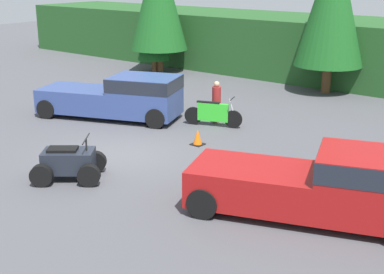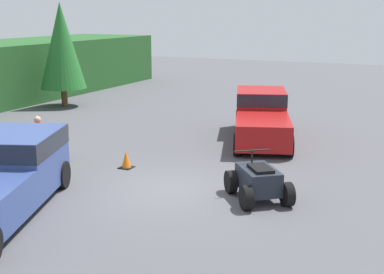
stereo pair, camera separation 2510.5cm
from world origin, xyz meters
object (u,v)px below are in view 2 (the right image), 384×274
object	(u,v)px
quad_atv	(258,182)
traffic_cone	(126,160)
pickup_truck_second	(3,174)
dirt_bike	(53,153)
rider_person	(39,140)
pickup_truck_red	(262,114)

from	to	relation	value
quad_atv	traffic_cone	xyz separation A→B (m)	(1.00, 4.74, -0.23)
pickup_truck_second	dirt_bike	xyz separation A→B (m)	(3.54, 1.38, -0.45)
quad_atv	dirt_bike	bearing A→B (deg)	50.87
dirt_bike	rider_person	bearing A→B (deg)	90.32
pickup_truck_second	quad_atv	world-z (taller)	pickup_truck_second
pickup_truck_red	rider_person	world-z (taller)	pickup_truck_red
pickup_truck_red	traffic_cone	bearing A→B (deg)	136.79
rider_person	pickup_truck_red	bearing A→B (deg)	-44.00
rider_person	traffic_cone	distance (m)	2.86
quad_atv	rider_person	size ratio (longest dim) A/B	1.41
dirt_bike	pickup_truck_red	bearing A→B (deg)	-54.55
dirt_bike	rider_person	distance (m)	0.62
rider_person	traffic_cone	world-z (taller)	rider_person
dirt_bike	traffic_cone	distance (m)	2.35
pickup_truck_red	dirt_bike	distance (m)	8.31
pickup_truck_second	quad_atv	bearing A→B (deg)	-78.85
quad_atv	traffic_cone	bearing A→B (deg)	39.64
pickup_truck_red	pickup_truck_second	xyz separation A→B (m)	(-10.35, 3.36, 0.00)
pickup_truck_second	traffic_cone	world-z (taller)	pickup_truck_second
pickup_truck_second	quad_atv	distance (m)	6.52
pickup_truck_red	dirt_bike	xyz separation A→B (m)	(-6.81, 4.74, -0.45)
pickup_truck_red	quad_atv	xyz separation A→B (m)	(-6.89, -2.15, -0.45)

